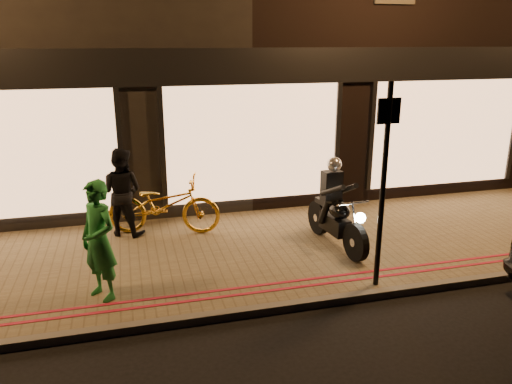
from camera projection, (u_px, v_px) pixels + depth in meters
ground at (323, 307)px, 7.08m from camera, size 90.00×90.00×0.00m
sidewalk at (281, 249)px, 8.92m from camera, size 50.00×4.00×0.12m
kerb_stone at (322, 302)px, 7.11m from camera, size 50.00×0.14×0.12m
red_kerb_lines at (310, 282)px, 7.56m from camera, size 50.00×0.26×0.01m
building_row at (209, 18)px, 14.16m from camera, size 48.00×10.11×8.50m
motorcycle at (336, 213)px, 8.77m from camera, size 0.62×1.94×1.59m
sign_post at (384, 177)px, 7.02m from camera, size 0.35×0.09×3.00m
bicycle_gold at (164, 205)px, 9.37m from camera, size 2.23×1.27×1.11m
person_green at (99, 241)px, 6.90m from camera, size 0.72×0.75×1.72m
person_dark at (122, 192)px, 9.23m from camera, size 1.00×0.92×1.66m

